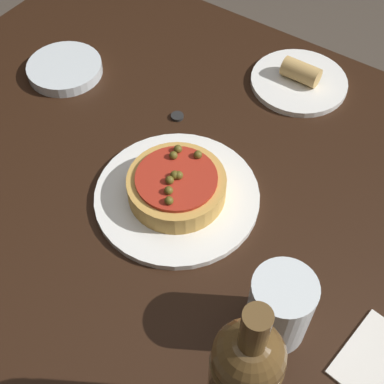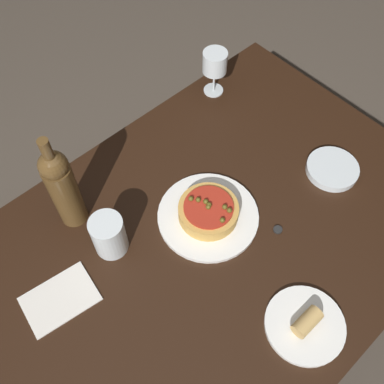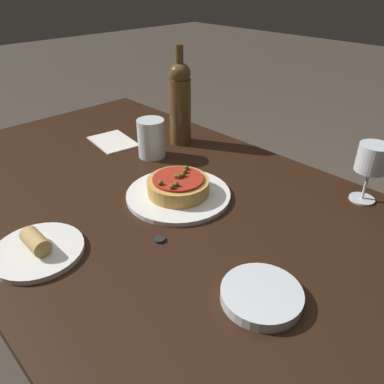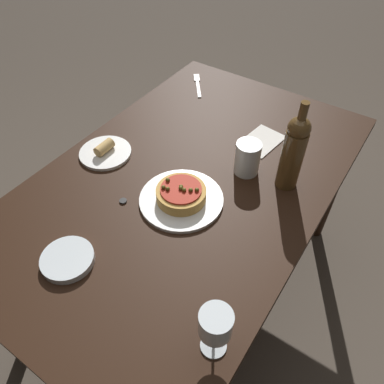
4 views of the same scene
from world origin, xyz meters
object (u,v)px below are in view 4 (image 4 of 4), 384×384
dining_table (187,194)px  bottle_cap (123,201)px  wine_bottle (293,151)px  dinner_plate (181,199)px  side_bowl (68,259)px  wine_glass (216,325)px  side_plate (105,152)px  pizza (181,193)px  water_cup (248,158)px  fork (198,84)px

dining_table → bottle_cap: size_ratio=59.67×
dining_table → wine_bottle: 0.40m
dining_table → dinner_plate: (-0.10, -0.05, 0.09)m
dinner_plate → side_bowl: side_bowl is taller
wine_bottle → wine_glass: bearing=-171.9°
dinner_plate → wine_bottle: 0.38m
wine_glass → side_plate: size_ratio=0.82×
dinner_plate → pizza: size_ratio=1.70×
dinner_plate → wine_glass: size_ratio=1.76×
wine_bottle → side_plate: size_ratio=1.68×
dinner_plate → side_plate: side_plate is taller
pizza → wine_glass: size_ratio=1.04×
wine_glass → side_plate: wine_glass is taller
wine_bottle → dining_table: bearing=119.4°
dinner_plate → water_cup: size_ratio=2.27×
pizza → water_cup: bearing=-23.7°
pizza → fork: (0.64, 0.35, -0.03)m
side_bowl → wine_bottle: bearing=-30.9°
fork → dinner_plate: bearing=171.4°
wine_glass → bottle_cap: (0.23, 0.49, -0.11)m
fork → side_plate: 0.60m
dining_table → water_cup: size_ratio=11.95×
water_cup → fork: bearing=49.5°
fork → side_plate: size_ratio=0.90×
side_bowl → side_plate: side_plate is taller
water_cup → side_bowl: bearing=158.8°
wine_glass → fork: size_ratio=0.91×
dinner_plate → wine_glass: 0.49m
fork → water_cup: bearing=-168.2°
side_plate → bottle_cap: side_plate is taller
dining_table → dinner_plate: 0.14m
dinner_plate → side_bowl: bearing=160.5°
dinner_plate → wine_glass: wine_glass is taller
side_bowl → bottle_cap: size_ratio=6.21×
dining_table → wine_bottle: bearing=-60.6°
pizza → dinner_plate: bearing=-55.0°
side_bowl → bottle_cap: bearing=5.2°
pizza → side_plate: bearing=84.4°
dinner_plate → wine_glass: bearing=-135.7°
dinner_plate → fork: dinner_plate is taller
pizza → wine_bottle: (0.26, -0.25, 0.11)m
water_cup → side_plate: water_cup is taller
wine_glass → side_plate: bearing=61.6°
wine_bottle → water_cup: size_ratio=2.65×
dining_table → wine_glass: (-0.44, -0.38, 0.20)m
dinner_plate → pizza: (-0.00, 0.00, 0.03)m
side_bowl → side_plate: (0.40, 0.23, 0.00)m
wine_glass → side_bowl: bearing=93.3°
side_bowl → bottle_cap: side_bowl is taller
wine_bottle → side_bowl: bearing=149.1°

